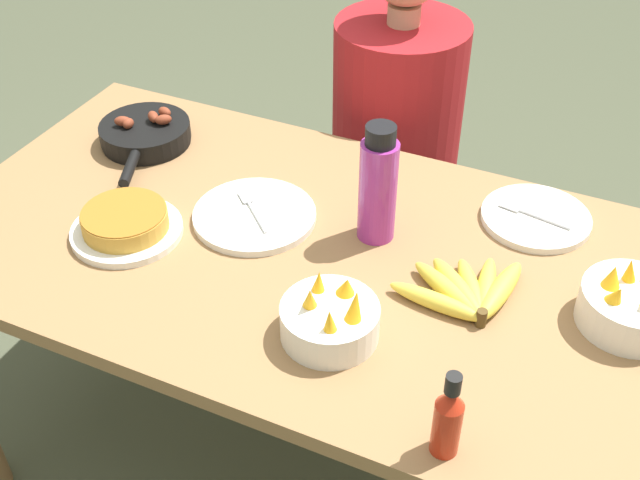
# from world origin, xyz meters

# --- Properties ---
(ground_plane) EXTENTS (14.00, 14.00, 0.00)m
(ground_plane) POSITION_xyz_m (0.00, 0.00, 0.00)
(ground_plane) COLOR #474C38
(dining_table) EXTENTS (1.63, 0.85, 0.76)m
(dining_table) POSITION_xyz_m (0.00, 0.00, 0.66)
(dining_table) COLOR olive
(dining_table) RESTS_ON ground_plane
(banana_bunch) EXTENTS (0.23, 0.20, 0.04)m
(banana_bunch) POSITION_xyz_m (0.31, -0.01, 0.78)
(banana_bunch) COLOR gold
(banana_bunch) RESTS_ON dining_table
(skillet) EXTENTS (0.22, 0.32, 0.08)m
(skillet) POSITION_xyz_m (-0.55, 0.20, 0.79)
(skillet) COLOR black
(skillet) RESTS_ON dining_table
(frittata_plate_center) EXTENTS (0.23, 0.23, 0.06)m
(frittata_plate_center) POSITION_xyz_m (-0.39, -0.11, 0.79)
(frittata_plate_center) COLOR silver
(frittata_plate_center) RESTS_ON dining_table
(empty_plate_near_front) EXTENTS (0.26, 0.26, 0.02)m
(empty_plate_near_front) POSITION_xyz_m (-0.17, 0.04, 0.77)
(empty_plate_near_front) COLOR silver
(empty_plate_near_front) RESTS_ON dining_table
(empty_plate_far_left) EXTENTS (0.23, 0.23, 0.02)m
(empty_plate_far_left) POSITION_xyz_m (0.37, 0.28, 0.77)
(empty_plate_far_left) COLOR silver
(empty_plate_far_left) RESTS_ON dining_table
(fruit_bowl_mango) EXTENTS (0.18, 0.18, 0.12)m
(fruit_bowl_mango) POSITION_xyz_m (0.11, -0.20, 0.80)
(fruit_bowl_mango) COLOR silver
(fruit_bowl_mango) RESTS_ON dining_table
(fruit_bowl_citrus) EXTENTS (0.19, 0.19, 0.13)m
(fruit_bowl_citrus) POSITION_xyz_m (0.59, 0.05, 0.81)
(fruit_bowl_citrus) COLOR silver
(fruit_bowl_citrus) RESTS_ON dining_table
(water_bottle) EXTENTS (0.08, 0.08, 0.26)m
(water_bottle) POSITION_xyz_m (0.08, 0.10, 0.89)
(water_bottle) COLOR #992D89
(water_bottle) RESTS_ON dining_table
(hot_sauce_bottle) EXTENTS (0.05, 0.05, 0.17)m
(hot_sauce_bottle) POSITION_xyz_m (0.38, -0.36, 0.84)
(hot_sauce_bottle) COLOR #B72814
(hot_sauce_bottle) RESTS_ON dining_table
(person_figure) EXTENTS (0.38, 0.38, 1.21)m
(person_figure) POSITION_xyz_m (-0.08, 0.67, 0.49)
(person_figure) COLOR black
(person_figure) RESTS_ON ground_plane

